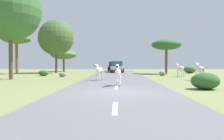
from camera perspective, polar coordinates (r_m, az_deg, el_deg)
name	(u,v)px	position (r m, az deg, el deg)	size (l,w,h in m)	color
ground_plane	(118,93)	(11.05, 1.53, -5.88)	(90.00, 90.00, 0.00)	olive
road	(116,92)	(11.05, 1.03, -5.75)	(6.00, 64.00, 0.05)	slate
lane_markings	(116,95)	(10.06, 0.99, -6.33)	(0.16, 56.00, 0.01)	silver
zebra_0	(99,70)	(18.45, -3.35, -0.07)	(0.72, 1.43, 1.40)	silver
zebra_1	(118,72)	(13.90, 1.49, -0.64)	(0.44, 1.50, 1.41)	silver
zebra_2	(200,69)	(19.75, 21.59, 0.12)	(0.56, 1.70, 1.60)	silver
zebra_3	(180,69)	(25.12, 17.08, 0.35)	(0.96, 1.47, 1.50)	silver
car_0	(117,67)	(34.64, 1.38, 0.70)	(2.19, 4.43, 1.74)	silver
car_1	(113,67)	(40.41, 0.35, 0.85)	(2.19, 4.43, 1.74)	black
tree_0	(64,55)	(41.52, -12.30, 3.84)	(4.71, 4.71, 3.87)	brown
tree_1	(166,45)	(31.66, 13.80, 6.26)	(4.05, 4.05, 4.74)	brown
tree_2	(56,38)	(34.80, -14.19, 8.03)	(5.33, 5.33, 7.99)	brown
tree_4	(16,40)	(33.38, -23.36, 7.21)	(3.80, 3.80, 5.47)	brown
tree_5	(10,10)	(22.69, -24.72, 13.86)	(5.58, 5.58, 9.09)	brown
bush_0	(205,81)	(13.52, 22.84, -2.62)	(1.57, 1.41, 0.94)	#2D5628
bush_1	(44,73)	(27.12, -17.19, -0.73)	(1.14, 1.02, 0.68)	#2D5628
bush_2	(190,70)	(34.99, 19.39, 0.11)	(1.80, 1.62, 1.08)	#386633
rock_0	(62,75)	(24.38, -12.63, -1.16)	(0.75, 0.54, 0.51)	gray
rock_1	(162,73)	(26.77, 12.84, -0.86)	(0.83, 0.65, 0.56)	gray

